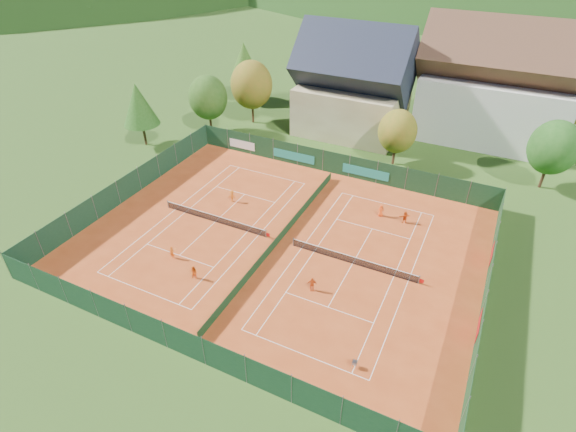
% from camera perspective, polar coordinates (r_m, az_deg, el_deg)
% --- Properties ---
extents(ground, '(600.00, 600.00, 0.00)m').
position_cam_1_polar(ground, '(46.79, -1.08, -3.29)').
color(ground, '#294B17').
rests_on(ground, ground).
extents(clay_pad, '(40.00, 32.00, 0.01)m').
position_cam_1_polar(clay_pad, '(46.78, -1.08, -3.26)').
color(clay_pad, '#AF4119').
rests_on(clay_pad, ground).
extents(court_markings_left, '(11.03, 23.83, 0.00)m').
position_cam_1_polar(court_markings_left, '(50.24, -9.24, -0.74)').
color(court_markings_left, white).
rests_on(court_markings_left, ground).
extents(court_markings_right, '(11.03, 23.83, 0.00)m').
position_cam_1_polar(court_markings_right, '(44.50, 8.19, -6.02)').
color(court_markings_right, white).
rests_on(court_markings_right, ground).
extents(tennis_net_left, '(13.30, 0.10, 1.02)m').
position_cam_1_polar(tennis_net_left, '(49.88, -9.14, -0.32)').
color(tennis_net_left, '#59595B').
rests_on(tennis_net_left, ground).
extents(tennis_net_right, '(13.30, 0.10, 1.02)m').
position_cam_1_polar(tennis_net_right, '(44.15, 8.43, -5.59)').
color(tennis_net_right, '#59595B').
rests_on(tennis_net_right, ground).
extents(court_divider, '(0.03, 28.80, 1.00)m').
position_cam_1_polar(court_divider, '(46.48, -1.09, -2.78)').
color(court_divider, '#13351A').
rests_on(court_divider, ground).
extents(fence_north, '(40.00, 0.10, 3.00)m').
position_cam_1_polar(fence_north, '(58.50, 5.68, 6.73)').
color(fence_north, '#13341C').
rests_on(fence_north, ground).
extents(fence_south, '(40.00, 0.04, 3.00)m').
position_cam_1_polar(fence_south, '(36.26, -13.09, -15.42)').
color(fence_south, '#12321C').
rests_on(fence_south, ground).
extents(fence_west, '(0.04, 32.00, 3.00)m').
position_cam_1_polar(fence_west, '(56.42, -19.55, 3.65)').
color(fence_west, '#143822').
rests_on(fence_west, ground).
extents(fence_east, '(0.09, 32.00, 3.00)m').
position_cam_1_polar(fence_east, '(42.77, 23.86, -8.67)').
color(fence_east, '#13361A').
rests_on(fence_east, ground).
extents(chalet, '(16.20, 12.00, 16.00)m').
position_cam_1_polar(chalet, '(69.44, 8.28, 15.80)').
color(chalet, beige).
rests_on(chalet, ground).
extents(hotel_block_a, '(21.60, 11.00, 17.25)m').
position_cam_1_polar(hotel_block_a, '(71.96, 24.88, 14.35)').
color(hotel_block_a, silver).
rests_on(hotel_block_a, ground).
extents(tree_west_front, '(5.72, 5.72, 8.69)m').
position_cam_1_polar(tree_west_front, '(69.60, -10.12, 14.60)').
color(tree_west_front, '#472B19').
rests_on(tree_west_front, ground).
extents(tree_west_mid, '(6.44, 6.44, 9.78)m').
position_cam_1_polar(tree_west_mid, '(72.01, -4.65, 16.27)').
color(tree_west_mid, '#462A19').
rests_on(tree_west_mid, ground).
extents(tree_west_back, '(5.60, 5.60, 10.00)m').
position_cam_1_polar(tree_west_back, '(81.33, -5.58, 18.89)').
color(tree_west_back, '#4C361B').
rests_on(tree_west_back, ground).
extents(tree_center, '(5.01, 5.01, 7.60)m').
position_cam_1_polar(tree_center, '(60.76, 13.73, 10.41)').
color(tree_center, '#4C2C1B').
rests_on(tree_center, ground).
extents(tree_east_front, '(5.72, 5.72, 8.69)m').
position_cam_1_polar(tree_east_front, '(61.74, 30.68, 7.48)').
color(tree_east_front, '#482A19').
rests_on(tree_east_front, ground).
extents(tree_west_side, '(5.04, 5.04, 9.00)m').
position_cam_1_polar(tree_west_side, '(67.37, -18.45, 13.30)').
color(tree_west_side, '#442C18').
rests_on(tree_west_side, ground).
extents(tree_east_back, '(7.15, 7.15, 10.86)m').
position_cam_1_polar(tree_east_back, '(76.50, 32.48, 12.73)').
color(tree_east_back, '#4C341B').
rests_on(tree_east_back, ground).
extents(mountain_backdrop, '(820.00, 530.00, 242.00)m').
position_cam_1_polar(mountain_backdrop, '(275.07, 28.87, 16.34)').
color(mountain_backdrop, black).
rests_on(mountain_backdrop, ground).
extents(ball_hopper, '(0.34, 0.34, 0.80)m').
position_cam_1_polar(ball_hopper, '(35.81, 8.47, -17.94)').
color(ball_hopper, slate).
rests_on(ball_hopper, ground).
extents(loose_ball_0, '(0.07, 0.07, 0.07)m').
position_cam_1_polar(loose_ball_0, '(47.21, -14.15, -4.06)').
color(loose_ball_0, '#CCD833').
rests_on(loose_ball_0, ground).
extents(loose_ball_1, '(0.07, 0.07, 0.07)m').
position_cam_1_polar(loose_ball_1, '(37.77, -3.89, -15.04)').
color(loose_ball_1, '#CCD833').
rests_on(loose_ball_1, ground).
extents(player_left_near, '(0.52, 0.34, 1.41)m').
position_cam_1_polar(player_left_near, '(45.71, -14.51, -4.52)').
color(player_left_near, orange).
rests_on(player_left_near, ground).
extents(player_left_mid, '(0.78, 0.64, 1.49)m').
position_cam_1_polar(player_left_mid, '(42.87, -11.87, -7.08)').
color(player_left_mid, orange).
rests_on(player_left_mid, ground).
extents(player_left_far, '(1.04, 0.71, 1.47)m').
position_cam_1_polar(player_left_far, '(53.06, -7.10, 2.52)').
color(player_left_far, orange).
rests_on(player_left_far, ground).
extents(player_right_near, '(0.94, 0.66, 1.49)m').
position_cam_1_polar(player_right_near, '(40.92, 3.05, -8.63)').
color(player_right_near, '#D54812').
rests_on(player_right_near, ground).
extents(player_right_far_a, '(0.82, 0.66, 1.45)m').
position_cam_1_polar(player_right_far_a, '(51.22, 11.72, 0.69)').
color(player_right_far_a, '#FF5416').
rests_on(player_right_far_a, ground).
extents(player_right_far_b, '(1.31, 1.17, 1.44)m').
position_cam_1_polar(player_right_far_b, '(50.75, 14.63, -0.13)').
color(player_right_far_b, '#CD4B12').
rests_on(player_right_far_b, ground).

